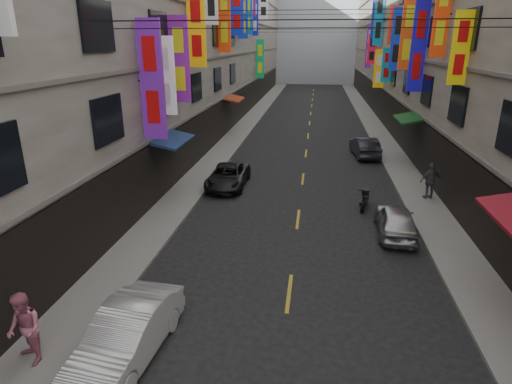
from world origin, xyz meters
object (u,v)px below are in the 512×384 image
(scooter_far_right, at_px, (365,199))
(pedestrian_lfar, at_px, (25,329))
(car_right_mid, at_px, (396,220))
(car_right_far, at_px, (365,147))
(car_left_far, at_px, (228,176))
(car_left_mid, at_px, (127,335))
(pedestrian_rfar, at_px, (431,181))

(scooter_far_right, relative_size, pedestrian_lfar, 0.95)
(car_right_mid, bearing_deg, car_right_far, -87.78)
(car_right_far, distance_m, pedestrian_lfar, 24.00)
(scooter_far_right, bearing_deg, car_right_far, -82.54)
(scooter_far_right, xyz_separation_m, car_left_far, (-7.06, 2.19, 0.14))
(scooter_far_right, bearing_deg, car_left_mid, 71.68)
(car_left_mid, height_order, car_right_far, same)
(car_left_far, bearing_deg, car_left_mid, -89.17)
(pedestrian_lfar, height_order, pedestrian_rfar, pedestrian_lfar)
(car_left_mid, relative_size, car_right_mid, 1.12)
(scooter_far_right, relative_size, car_left_mid, 0.44)
(pedestrian_lfar, xyz_separation_m, pedestrian_rfar, (12.36, 13.36, -0.02))
(scooter_far_right, height_order, car_right_mid, car_right_mid)
(car_right_mid, height_order, pedestrian_rfar, pedestrian_rfar)
(pedestrian_lfar, distance_m, pedestrian_rfar, 18.20)
(car_right_mid, bearing_deg, car_left_mid, 49.49)
(car_right_far, height_order, pedestrian_lfar, pedestrian_lfar)
(pedestrian_rfar, bearing_deg, scooter_far_right, 6.94)
(car_left_far, xyz_separation_m, car_right_mid, (8.00, -5.06, 0.04))
(scooter_far_right, distance_m, pedestrian_lfar, 15.00)
(car_left_mid, bearing_deg, car_right_mid, 52.04)
(car_left_mid, xyz_separation_m, pedestrian_rfar, (10.11, 12.75, 0.36))
(pedestrian_rfar, bearing_deg, pedestrian_lfar, 30.24)
(car_left_far, distance_m, car_right_mid, 9.46)
(pedestrian_lfar, bearing_deg, car_right_far, 100.57)
(car_left_far, distance_m, car_right_far, 11.10)
(car_right_mid, bearing_deg, scooter_far_right, -69.59)
(car_left_mid, bearing_deg, car_right_far, 74.57)
(car_left_far, distance_m, pedestrian_lfar, 14.26)
(scooter_far_right, height_order, pedestrian_lfar, pedestrian_lfar)
(scooter_far_right, distance_m, car_left_mid, 13.22)
(car_left_mid, height_order, car_right_mid, car_left_mid)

